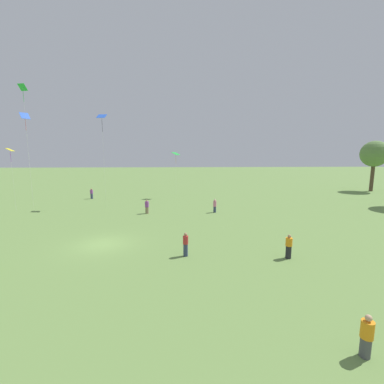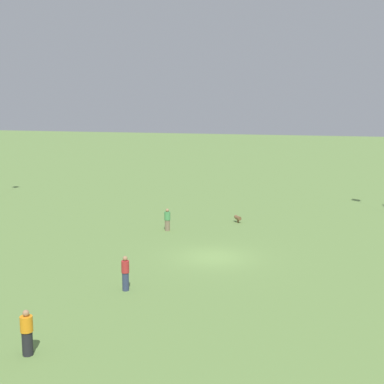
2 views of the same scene
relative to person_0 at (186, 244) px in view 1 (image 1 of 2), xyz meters
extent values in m
plane|color=#6B8E47|center=(-2.80, -6.69, -0.87)|extent=(240.00, 240.00, 0.00)
cylinder|color=brown|center=(-30.60, 37.41, 1.85)|extent=(0.67, 0.67, 5.43)
sphere|color=#5B7F42|center=(-30.60, 37.41, 6.43)|extent=(4.99, 4.99, 4.99)
cylinder|color=#333D5B|center=(0.00, 0.00, -0.41)|extent=(0.34, 0.34, 0.91)
cylinder|color=#B72D2D|center=(0.00, 0.00, 0.34)|extent=(0.40, 0.40, 0.59)
sphere|color=#A87A56|center=(0.00, 0.00, 0.75)|extent=(0.24, 0.24, 0.24)
cylinder|color=#4C4C51|center=(9.61, 6.28, -0.49)|extent=(0.41, 0.41, 0.75)
cylinder|color=orange|center=(9.61, 6.28, 0.21)|extent=(0.48, 0.48, 0.65)
sphere|color=tan|center=(9.61, 6.28, 0.66)|extent=(0.24, 0.24, 0.24)
cylinder|color=#232328|center=(0.75, 7.24, -0.41)|extent=(0.47, 0.47, 0.91)
cylinder|color=orange|center=(0.75, 7.24, 0.33)|extent=(0.56, 0.56, 0.58)
sphere|color=#A87A56|center=(0.75, 7.24, 0.74)|extent=(0.24, 0.24, 0.24)
cylinder|color=#333D5B|center=(-24.59, -14.76, -0.43)|extent=(0.46, 0.46, 0.87)
cylinder|color=purple|center=(-24.59, -14.76, 0.30)|extent=(0.54, 0.54, 0.59)
sphere|color=#A87A56|center=(-24.59, -14.76, 0.71)|extent=(0.24, 0.24, 0.24)
cylinder|color=#847056|center=(-13.55, -4.41, -0.46)|extent=(0.56, 0.56, 0.81)
cylinder|color=purple|center=(-13.55, -4.41, 0.29)|extent=(0.66, 0.66, 0.69)
sphere|color=tan|center=(-13.55, -4.41, 0.75)|extent=(0.24, 0.24, 0.24)
cylinder|color=#333D5B|center=(-13.69, 4.02, -0.49)|extent=(0.43, 0.43, 0.76)
cylinder|color=pink|center=(-13.69, 4.02, 0.25)|extent=(0.50, 0.50, 0.71)
sphere|color=beige|center=(-13.69, 4.02, 0.72)|extent=(0.24, 0.24, 0.24)
cube|color=yellow|center=(-15.76, -21.42, 6.94)|extent=(0.85, 0.78, 0.38)
cylinder|color=purple|center=(-15.76, -21.42, 6.07)|extent=(0.04, 0.04, 1.25)
cylinder|color=silver|center=(-15.76, -21.42, 3.04)|extent=(0.01, 0.01, 7.81)
cube|color=green|center=(-25.35, -0.92, 6.46)|extent=(1.57, 1.56, 0.49)
cylinder|color=orange|center=(-25.35, -0.92, 5.47)|extent=(0.04, 0.04, 1.28)
cylinder|color=silver|center=(-25.35, -0.92, 2.79)|extent=(0.01, 0.01, 7.32)
cube|color=green|center=(-14.94, -18.73, 14.19)|extent=(0.75, 0.99, 0.71)
cylinder|color=green|center=(-14.94, -18.73, 13.23)|extent=(0.04, 0.04, 1.38)
cylinder|color=silver|center=(-14.94, -18.73, 6.66)|extent=(0.01, 0.01, 15.06)
cube|color=blue|center=(-18.39, -10.72, 11.44)|extent=(1.11, 1.24, 0.59)
cylinder|color=black|center=(-18.39, -10.72, 10.24)|extent=(0.04, 0.04, 1.72)
cylinder|color=silver|center=(-18.39, -10.72, 5.29)|extent=(0.01, 0.01, 12.31)
cube|color=blue|center=(-24.13, -23.95, 12.20)|extent=(1.51, 1.45, 1.00)
cylinder|color=red|center=(-24.13, -23.95, 10.91)|extent=(0.04, 0.04, 1.83)
cylinder|color=silver|center=(-24.13, -23.95, 5.67)|extent=(0.01, 0.01, 13.07)
camera|label=1|loc=(17.64, -0.44, 6.46)|focal=24.00mm
camera|label=2|loc=(-10.06, 23.07, 8.24)|focal=50.00mm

